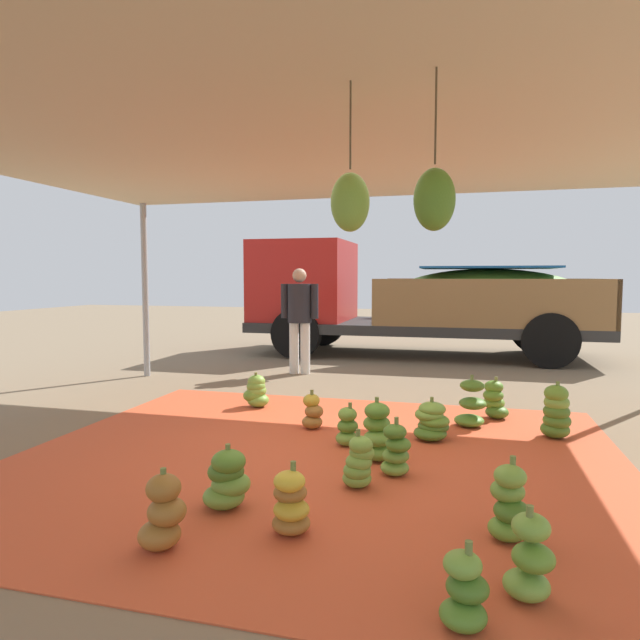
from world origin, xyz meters
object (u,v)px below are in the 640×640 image
(banana_bunch_3, at_px, (396,452))
(banana_bunch_7, at_px, (556,413))
(banana_bunch_5, at_px, (227,480))
(banana_bunch_11, at_px, (163,514))
(worker_0, at_px, (300,313))
(banana_bunch_1, at_px, (530,560))
(banana_bunch_9, at_px, (509,504))
(banana_bunch_2, at_px, (464,592))
(cargo_truck_main, at_px, (408,297))
(banana_bunch_4, at_px, (359,463))
(banana_bunch_12, at_px, (291,504))
(banana_bunch_10, at_px, (432,422))
(banana_bunch_0, at_px, (347,428))
(banana_bunch_15, at_px, (378,433))
(banana_bunch_6, at_px, (471,405))
(banana_bunch_13, at_px, (256,392))
(banana_bunch_14, at_px, (313,413))
(banana_bunch_8, at_px, (495,400))

(banana_bunch_3, relative_size, banana_bunch_7, 0.84)
(banana_bunch_5, bearing_deg, banana_bunch_7, 43.49)
(banana_bunch_11, bearing_deg, worker_0, 99.08)
(banana_bunch_1, bearing_deg, banana_bunch_9, 94.63)
(banana_bunch_2, xyz_separation_m, cargo_truck_main, (-1.17, 9.03, 1.04))
(banana_bunch_4, relative_size, banana_bunch_12, 0.98)
(banana_bunch_4, bearing_deg, banana_bunch_10, 71.68)
(banana_bunch_0, relative_size, banana_bunch_15, 0.75)
(banana_bunch_10, relative_size, cargo_truck_main, 0.06)
(banana_bunch_6, height_order, banana_bunch_13, banana_bunch_6)
(banana_bunch_6, bearing_deg, worker_0, 135.70)
(banana_bunch_1, xyz_separation_m, banana_bunch_11, (-2.07, -0.01, 0.01))
(cargo_truck_main, bearing_deg, banana_bunch_14, -93.93)
(banana_bunch_2, height_order, banana_bunch_4, banana_bunch_4)
(banana_bunch_0, bearing_deg, banana_bunch_11, -106.18)
(cargo_truck_main, bearing_deg, banana_bunch_15, -86.46)
(banana_bunch_4, xyz_separation_m, banana_bunch_6, (0.86, 2.03, 0.04))
(banana_bunch_3, xyz_separation_m, worker_0, (-2.16, 4.41, 0.83))
(banana_bunch_1, height_order, banana_bunch_4, banana_bunch_1)
(banana_bunch_15, relative_size, cargo_truck_main, 0.08)
(banana_bunch_3, xyz_separation_m, banana_bunch_7, (1.44, 1.46, 0.05))
(banana_bunch_0, distance_m, banana_bunch_15, 0.49)
(banana_bunch_3, distance_m, worker_0, 4.98)
(banana_bunch_7, xyz_separation_m, banana_bunch_11, (-2.64, -3.02, -0.05))
(banana_bunch_12, bearing_deg, banana_bunch_14, 102.24)
(banana_bunch_10, bearing_deg, banana_bunch_9, -73.87)
(banana_bunch_8, xyz_separation_m, banana_bunch_14, (-1.92, -0.96, -0.03))
(banana_bunch_10, distance_m, banana_bunch_15, 0.87)
(banana_bunch_6, height_order, banana_bunch_11, banana_bunch_6)
(banana_bunch_13, relative_size, banana_bunch_15, 0.77)
(banana_bunch_0, bearing_deg, worker_0, 113.41)
(banana_bunch_1, distance_m, banana_bunch_11, 2.07)
(banana_bunch_7, height_order, banana_bunch_8, banana_bunch_7)
(banana_bunch_4, relative_size, banana_bunch_14, 1.10)
(banana_bunch_3, relative_size, banana_bunch_4, 1.07)
(banana_bunch_8, bearing_deg, banana_bunch_10, -121.98)
(banana_bunch_14, xyz_separation_m, worker_0, (-1.12, 3.22, 0.86))
(banana_bunch_11, bearing_deg, banana_bunch_9, 17.73)
(banana_bunch_4, xyz_separation_m, banana_bunch_11, (-0.96, -1.23, 0.02))
(banana_bunch_11, xyz_separation_m, worker_0, (-0.95, 5.97, 0.82))
(banana_bunch_1, bearing_deg, banana_bunch_12, 165.06)
(banana_bunch_3, xyz_separation_m, banana_bunch_13, (-1.99, 1.96, -0.01))
(banana_bunch_4, bearing_deg, cargo_truck_main, 92.90)
(banana_bunch_10, xyz_separation_m, banana_bunch_11, (-1.43, -2.66, 0.03))
(banana_bunch_0, distance_m, banana_bunch_10, 0.88)
(banana_bunch_14, bearing_deg, banana_bunch_11, -93.49)
(banana_bunch_6, distance_m, banana_bunch_12, 3.10)
(banana_bunch_10, bearing_deg, banana_bunch_0, -152.42)
(banana_bunch_13, xyz_separation_m, banana_bunch_15, (1.78, -1.61, 0.05))
(banana_bunch_2, xyz_separation_m, banana_bunch_12, (-1.07, 0.67, 0.03))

